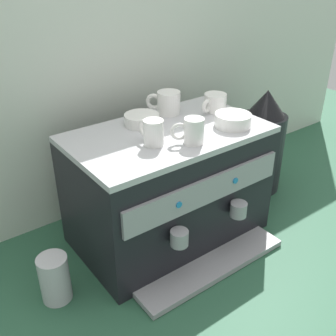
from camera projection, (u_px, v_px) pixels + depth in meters
ground_plane at (168, 232)px, 1.53m from camera, size 4.00×4.00×0.00m
tiled_backsplash_wall at (114, 72)px, 1.51m from camera, size 2.80×0.03×1.07m
espresso_machine at (169, 186)px, 1.43m from camera, size 0.66×0.50×0.42m
ceramic_cup_0 at (215, 103)px, 1.48m from camera, size 0.12×0.08×0.06m
ceramic_cup_1 at (192, 131)px, 1.23m from camera, size 0.10×0.07×0.08m
ceramic_cup_2 at (153, 132)px, 1.22m from camera, size 0.06×0.10×0.08m
ceramic_cup_3 at (167, 103)px, 1.45m from camera, size 0.10×0.11×0.08m
ceramic_bowl_0 at (142, 120)px, 1.37m from camera, size 0.12×0.12×0.04m
ceramic_bowl_1 at (233, 120)px, 1.36m from camera, size 0.12×0.12×0.04m
coffee_grinder at (262, 144)px, 1.72m from camera, size 0.18×0.18×0.45m
milk_pitcher at (55, 278)px, 1.22m from camera, size 0.09×0.09×0.15m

